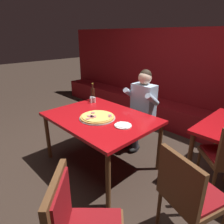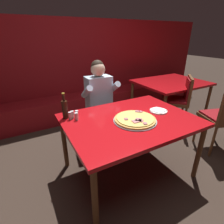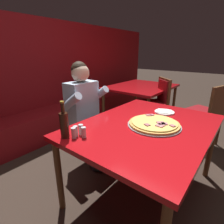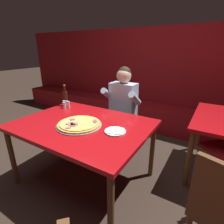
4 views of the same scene
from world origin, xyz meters
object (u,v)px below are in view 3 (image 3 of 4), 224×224
at_px(diner_seated_blue_shirt, 87,110).
at_px(dining_chair_side_aisle, 156,100).
at_px(shaker_oregano, 81,130).
at_px(background_dining_table, 141,89).
at_px(dining_chair_near_right, 208,110).
at_px(main_dining_table, 146,131).
at_px(plate_white_paper, 164,112).
at_px(shaker_parmesan, 76,132).
at_px(pizza, 154,124).
at_px(beer_bottle, 64,124).
at_px(shaker_black_pepper, 74,133).
at_px(shaker_red_pepper_flakes, 84,133).

bearing_deg(diner_seated_blue_shirt, dining_chair_side_aisle, -9.80).
xyz_separation_m(shaker_oregano, background_dining_table, (2.18, 0.67, -0.11)).
bearing_deg(background_dining_table, dining_chair_near_right, -101.48).
bearing_deg(dining_chair_side_aisle, main_dining_table, -158.87).
height_order(plate_white_paper, shaker_parmesan, shaker_parmesan).
xyz_separation_m(main_dining_table, shaker_oregano, (-0.51, 0.32, 0.11)).
bearing_deg(pizza, dining_chair_side_aisle, 23.65).
height_order(beer_bottle, dining_chair_near_right, beer_bottle).
relative_size(shaker_oregano, background_dining_table, 0.07).
relative_size(shaker_black_pepper, background_dining_table, 0.07).
bearing_deg(shaker_parmesan, shaker_red_pepper_flakes, -67.82).
height_order(main_dining_table, shaker_parmesan, shaker_parmesan).
height_order(main_dining_table, shaker_red_pepper_flakes, shaker_red_pepper_flakes).
height_order(main_dining_table, dining_chair_near_right, dining_chair_near_right).
relative_size(shaker_black_pepper, shaker_red_pepper_flakes, 1.00).
bearing_deg(background_dining_table, diner_seated_blue_shirt, -173.96).
height_order(main_dining_table, shaker_oregano, shaker_oregano).
xyz_separation_m(main_dining_table, diner_seated_blue_shirt, (0.03, 0.81, 0.03)).
bearing_deg(plate_white_paper, dining_chair_near_right, -15.68).
bearing_deg(background_dining_table, pizza, -147.33).
distance_m(plate_white_paper, shaker_black_pepper, 1.05).
distance_m(main_dining_table, dining_chair_side_aisle, 1.58).
xyz_separation_m(dining_chair_near_right, background_dining_table, (0.26, 1.26, 0.10)).
relative_size(pizza, shaker_oregano, 5.51).
xyz_separation_m(shaker_oregano, shaker_parmesan, (-0.05, 0.01, 0.00)).
bearing_deg(shaker_black_pepper, plate_white_paper, -17.00).
relative_size(main_dining_table, background_dining_table, 1.09).
height_order(main_dining_table, plate_white_paper, plate_white_paper).
distance_m(shaker_oregano, shaker_red_pepper_flakes, 0.06).
bearing_deg(shaker_black_pepper, shaker_red_pepper_flakes, -42.50).
xyz_separation_m(pizza, shaker_parmesan, (-0.58, 0.39, 0.02)).
relative_size(pizza, shaker_black_pepper, 5.51).
distance_m(shaker_red_pepper_flakes, dining_chair_near_right, 2.02).
height_order(pizza, shaker_parmesan, shaker_parmesan).
height_order(pizza, plate_white_paper, pizza).
distance_m(pizza, diner_seated_blue_shirt, 0.89).
xyz_separation_m(main_dining_table, background_dining_table, (1.66, 0.99, -0.00)).
distance_m(dining_chair_near_right, background_dining_table, 1.29).
relative_size(beer_bottle, shaker_black_pepper, 3.40).
bearing_deg(shaker_oregano, plate_white_paper, -18.60).
bearing_deg(pizza, shaker_black_pepper, 147.84).
height_order(dining_chair_side_aisle, background_dining_table, dining_chair_side_aisle).
bearing_deg(shaker_black_pepper, beer_bottle, 116.89).
relative_size(main_dining_table, diner_seated_blue_shirt, 1.13).
bearing_deg(shaker_oregano, pizza, -36.14).
bearing_deg(main_dining_table, dining_chair_side_aisle, 21.13).
bearing_deg(dining_chair_near_right, diner_seated_blue_shirt, 141.65).
xyz_separation_m(shaker_black_pepper, dining_chair_side_aisle, (2.06, 0.25, -0.22)).
distance_m(main_dining_table, shaker_black_pepper, 0.68).
relative_size(plate_white_paper, diner_seated_blue_shirt, 0.16).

